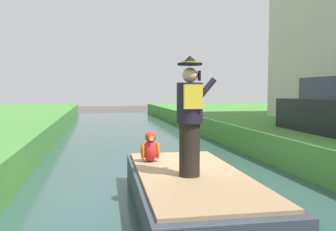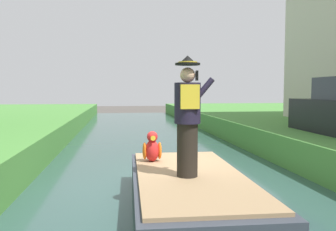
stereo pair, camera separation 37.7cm
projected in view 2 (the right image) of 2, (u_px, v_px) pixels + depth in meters
ground_plane at (177, 194)px, 6.95m from camera, size 80.00×80.00×0.00m
canal_water at (177, 192)px, 6.94m from camera, size 5.89×48.00×0.10m
boat at (190, 192)px, 5.69m from camera, size 1.92×4.25×0.61m
person_pirate at (188, 117)px, 5.40m from camera, size 0.61×0.42×1.85m
parrot_plush at (152, 148)px, 6.60m from camera, size 0.36×0.34×0.57m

